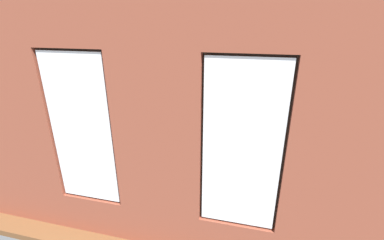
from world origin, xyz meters
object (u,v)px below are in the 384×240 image
object	(u,v)px
table_plant_small	(187,126)
potted_plant_by_left_couch	(287,131)
potted_plant_corner_far_left	(358,188)
potted_plant_beside_window_right	(67,161)
remote_black	(203,129)
cup_ceramic	(181,126)
couch_left	(316,172)
couch_by_window	(160,192)
potted_plant_mid_room_small	(233,123)
tv_flatscreen	(96,108)
coffee_table	(187,132)
potted_plant_corner_near_left	(303,110)
remote_gray	(169,130)
potted_plant_near_tv	(92,145)
media_console	(99,133)
papasan_chair	(205,109)

from	to	relation	value
table_plant_small	potted_plant_by_left_couch	size ratio (longest dim) A/B	0.32
potted_plant_corner_far_left	potted_plant_beside_window_right	bearing A→B (deg)	0.07
remote_black	potted_plant_by_left_couch	distance (m)	1.95
potted_plant_beside_window_right	cup_ceramic	bearing A→B (deg)	-116.90
cup_ceramic	potted_plant_corner_far_left	xyz separation A→B (m)	(-3.03, 2.46, 0.46)
potted_plant_beside_window_right	potted_plant_corner_far_left	xyz separation A→B (m)	(-4.28, -0.01, 0.22)
couch_left	table_plant_small	distance (m)	2.91
couch_by_window	potted_plant_mid_room_small	bearing A→B (deg)	-105.80
tv_flatscreen	potted_plant_beside_window_right	bearing A→B (deg)	110.73
coffee_table	potted_plant_mid_room_small	xyz separation A→B (m)	(-1.02, -0.76, 0.04)
table_plant_small	potted_plant_corner_near_left	xyz separation A→B (m)	(-2.86, -1.75, 0.06)
couch_by_window	remote_gray	xyz separation A→B (m)	(0.57, -2.15, 0.12)
couch_left	table_plant_small	size ratio (longest dim) A/B	8.17
couch_left	potted_plant_corner_far_left	size ratio (longest dim) A/B	1.35
potted_plant_by_left_couch	couch_left	bearing A→B (deg)	106.20
potted_plant_mid_room_small	potted_plant_beside_window_right	distance (m)	3.98
potted_plant_beside_window_right	potted_plant_near_tv	world-z (taller)	potted_plant_beside_window_right
couch_by_window	remote_gray	distance (m)	2.23
remote_gray	potted_plant_beside_window_right	bearing A→B (deg)	-77.43
remote_gray	media_console	xyz separation A→B (m)	(1.80, 0.20, -0.19)
couch_by_window	remote_black	distance (m)	2.41
cup_ceramic	tv_flatscreen	size ratio (longest dim) A/B	0.08
remote_gray	papasan_chair	bearing A→B (deg)	110.78
media_console	potted_plant_corner_near_left	size ratio (longest dim) A/B	1.10
remote_gray	table_plant_small	bearing A→B (deg)	52.05
couch_by_window	potted_plant_mid_room_small	xyz separation A→B (m)	(-0.86, -3.02, 0.09)
papasan_chair	potted_plant_by_left_couch	world-z (taller)	potted_plant_by_left_couch
couch_left	potted_plant_by_left_couch	bearing A→B (deg)	-158.86
remote_black	media_console	bearing A→B (deg)	49.01
potted_plant_corner_far_left	potted_plant_near_tv	world-z (taller)	potted_plant_corner_far_left
couch_by_window	potted_plant_beside_window_right	size ratio (longest dim) A/B	1.58
remote_black	potted_plant_by_left_couch	world-z (taller)	potted_plant_by_left_couch
papasan_chair	potted_plant_corner_far_left	world-z (taller)	potted_plant_corner_far_left
remote_black	tv_flatscreen	size ratio (longest dim) A/B	0.15
couch_by_window	table_plant_small	distance (m)	2.28
couch_left	papasan_chair	distance (m)	3.77
media_console	potted_plant_mid_room_small	xyz separation A→B (m)	(-3.23, -1.07, 0.17)
remote_gray	potted_plant_near_tv	world-z (taller)	potted_plant_near_tv
papasan_chair	potted_plant_near_tv	world-z (taller)	potted_plant_near_tv
couch_by_window	cup_ceramic	size ratio (longest dim) A/B	21.91
media_console	potted_plant_by_left_couch	world-z (taller)	potted_plant_by_left_couch
couch_by_window	remote_gray	world-z (taller)	couch_by_window
potted_plant_corner_near_left	couch_left	bearing A→B (deg)	86.96
remote_black	couch_by_window	bearing A→B (deg)	124.48
cup_ceramic	potted_plant_beside_window_right	size ratio (longest dim) A/B	0.07
coffee_table	table_plant_small	size ratio (longest dim) A/B	5.80
cup_ceramic	media_console	size ratio (longest dim) A/B	0.08
remote_black	couch_left	bearing A→B (deg)	-167.06
potted_plant_corner_near_left	potted_plant_mid_room_small	bearing A→B (deg)	28.28
potted_plant_by_left_couch	potted_plant_near_tv	xyz separation A→B (m)	(3.96, 1.73, 0.01)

